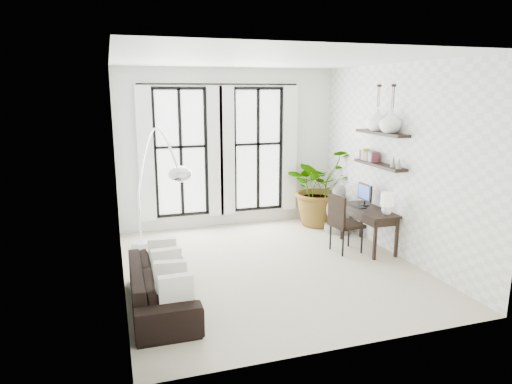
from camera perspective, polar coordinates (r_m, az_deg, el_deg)
name	(u,v)px	position (r m, az deg, el deg)	size (l,w,h in m)	color
floor	(269,266)	(7.43, 1.70, -9.24)	(5.00, 5.00, 0.00)	#B7AE92
ceiling	(271,60)	(6.91, 1.88, 16.21)	(5.00, 5.00, 0.00)	white
wall_left	(117,176)	(6.60, -16.96, 1.89)	(5.00, 5.00, 0.00)	silver
wall_right	(396,161)	(8.02, 17.15, 3.70)	(5.00, 5.00, 0.00)	white
wall_back	(229,149)	(9.36, -3.34, 5.45)	(4.50, 4.50, 0.00)	white
windows	(221,151)	(9.25, -4.43, 5.10)	(3.26, 0.13, 2.65)	white
wall_shelves	(379,152)	(8.19, 15.12, 4.90)	(0.25, 1.30, 0.60)	black
sofa	(162,286)	(6.16, -11.73, -11.42)	(1.96, 0.77, 0.57)	black
throw_pillows	(169,270)	(6.08, -10.87, -9.49)	(0.40, 1.52, 0.40)	white
plant	(320,186)	(9.57, 7.96, 0.69)	(1.46, 1.26, 1.62)	#2D7228
desk	(370,212)	(8.23, 14.10, -2.40)	(0.52, 1.22, 1.12)	black
desk_chair	(342,220)	(8.00, 10.73, -3.45)	(0.53, 0.53, 1.02)	black
arc_lamp	(155,159)	(6.96, -12.57, 4.02)	(0.72, 2.73, 2.25)	silver
buddha	(338,212)	(9.18, 10.25, -2.48)	(0.54, 0.54, 0.96)	gray
vase_a	(391,121)	(7.90, 16.49, 8.48)	(0.37, 0.37, 0.38)	white
vase_b	(377,120)	(8.23, 14.92, 8.72)	(0.37, 0.37, 0.38)	white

